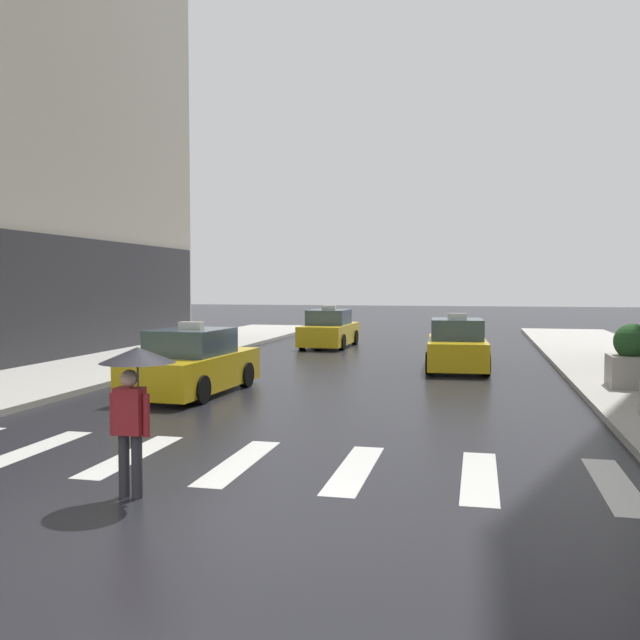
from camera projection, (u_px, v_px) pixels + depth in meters
ground_plane at (149, 529)px, 7.74m from camera, size 160.00×160.00×0.00m
crosswalk_markings at (239, 462)px, 10.66m from camera, size 11.30×2.80×0.01m
taxi_lead at (193, 365)px, 17.28m from camera, size 2.12×4.63×1.80m
taxi_second at (457, 347)px, 22.26m from camera, size 2.10×4.62×1.80m
taxi_third at (329, 330)px, 30.14m from camera, size 2.00×4.57×1.80m
pedestrian_with_umbrella at (135, 380)px, 8.81m from camera, size 0.96×0.96×1.94m
planter_mid_block at (632, 359)px, 17.32m from camera, size 1.10×1.10×1.60m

